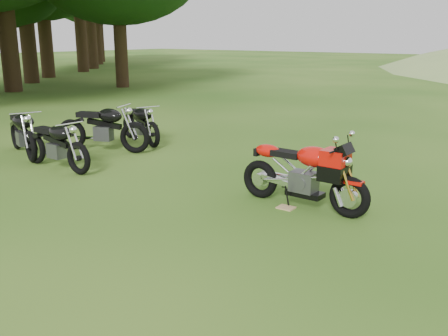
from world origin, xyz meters
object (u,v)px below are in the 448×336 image
Objects in this scene: vintage_moto_b at (55,143)px; vintage_moto_d at (140,122)px; plywood_board at (286,208)px; vintage_moto_c at (102,126)px; sport_motorcycle at (303,168)px; vintage_moto_a at (22,131)px.

vintage_moto_b reaches higher than vintage_moto_d.
vintage_moto_c is (-4.56, 0.69, 0.49)m from plywood_board.
vintage_moto_b is (-4.25, -0.84, -0.08)m from sport_motorcycle.
vintage_moto_b reaches higher than plywood_board.
plywood_board is 4.64m from vintage_moto_c.
vintage_moto_c is (-4.70, 0.51, -0.03)m from sport_motorcycle.
vintage_moto_b is at bearing -169.17° from sport_motorcycle.
sport_motorcycle is at bearing 0.78° from vintage_moto_d.
sport_motorcycle is at bearing 25.61° from vintage_moto_a.
plywood_board is 0.13× the size of vintage_moto_d.
vintage_moto_d is (-4.59, 1.70, 0.43)m from plywood_board.
vintage_moto_c is at bearing -70.05° from vintage_moto_d.
vintage_moto_c reaches higher than vintage_moto_d.
vintage_moto_a is 1.05× the size of vintage_moto_b.
sport_motorcycle is at bearing 10.45° from vintage_moto_b.
vintage_moto_a is 1.08× the size of vintage_moto_d.
vintage_moto_a is at bearing -173.78° from sport_motorcycle.
vintage_moto_b is at bearing 10.67° from vintage_moto_a.
vintage_moto_b is 2.41m from vintage_moto_d.
vintage_moto_d is at bearing 100.46° from vintage_moto_b.
vintage_moto_d is (-0.02, 1.01, -0.06)m from vintage_moto_c.
vintage_moto_a reaches higher than vintage_moto_d.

